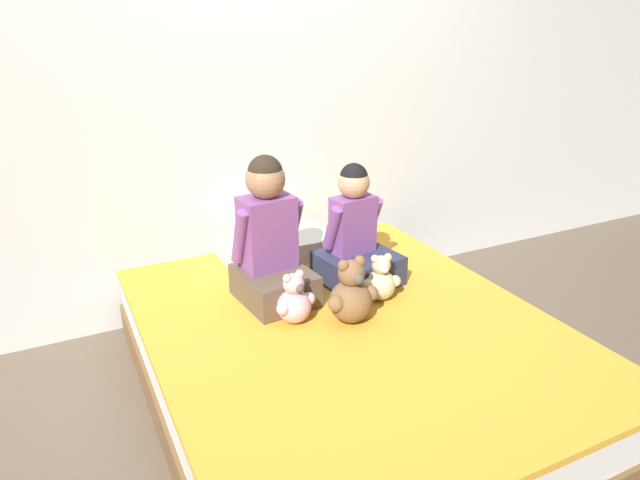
{
  "coord_description": "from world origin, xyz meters",
  "views": [
    {
      "loc": [
        -1.06,
        -1.86,
        1.63
      ],
      "look_at": [
        0.0,
        0.28,
        0.67
      ],
      "focal_mm": 32.0,
      "sensor_mm": 36.0,
      "label": 1
    }
  ],
  "objects_px": {
    "pillow_at_headboard": "(278,246)",
    "child_on_right": "(356,240)",
    "child_on_left": "(270,242)",
    "bed": "(348,361)",
    "teddy_bear_held_by_right_child": "(381,281)",
    "teddy_bear_held_by_left_child": "(294,301)",
    "teddy_bear_between_children": "(351,295)"
  },
  "relations": [
    {
      "from": "pillow_at_headboard",
      "to": "child_on_right",
      "type": "bearing_deg",
      "value": -62.75
    },
    {
      "from": "child_on_left",
      "to": "pillow_at_headboard",
      "type": "bearing_deg",
      "value": 58.37
    },
    {
      "from": "bed",
      "to": "child_on_left",
      "type": "bearing_deg",
      "value": 120.06
    },
    {
      "from": "bed",
      "to": "child_on_right",
      "type": "distance_m",
      "value": 0.59
    },
    {
      "from": "teddy_bear_held_by_right_child",
      "to": "bed",
      "type": "bearing_deg",
      "value": -141.64
    },
    {
      "from": "bed",
      "to": "pillow_at_headboard",
      "type": "height_order",
      "value": "pillow_at_headboard"
    },
    {
      "from": "child_on_left",
      "to": "pillow_at_headboard",
      "type": "height_order",
      "value": "child_on_left"
    },
    {
      "from": "bed",
      "to": "teddy_bear_held_by_left_child",
      "type": "xyz_separation_m",
      "value": [
        -0.21,
        0.11,
        0.29
      ]
    },
    {
      "from": "child_on_left",
      "to": "teddy_bear_between_children",
      "type": "bearing_deg",
      "value": -63.57
    },
    {
      "from": "child_on_right",
      "to": "child_on_left",
      "type": "bearing_deg",
      "value": 170.6
    },
    {
      "from": "bed",
      "to": "child_on_left",
      "type": "height_order",
      "value": "child_on_left"
    },
    {
      "from": "child_on_left",
      "to": "teddy_bear_between_children",
      "type": "height_order",
      "value": "child_on_left"
    },
    {
      "from": "teddy_bear_held_by_left_child",
      "to": "bed",
      "type": "bearing_deg",
      "value": -41.89
    },
    {
      "from": "teddy_bear_between_children",
      "to": "bed",
      "type": "bearing_deg",
      "value": -148.23
    },
    {
      "from": "child_on_right",
      "to": "teddy_bear_held_by_left_child",
      "type": "relative_size",
      "value": 2.51
    },
    {
      "from": "child_on_right",
      "to": "pillow_at_headboard",
      "type": "xyz_separation_m",
      "value": [
        -0.23,
        0.45,
        -0.16
      ]
    },
    {
      "from": "bed",
      "to": "teddy_bear_held_by_left_child",
      "type": "distance_m",
      "value": 0.38
    },
    {
      "from": "teddy_bear_held_by_right_child",
      "to": "pillow_at_headboard",
      "type": "bearing_deg",
      "value": 119.06
    },
    {
      "from": "teddy_bear_between_children",
      "to": "pillow_at_headboard",
      "type": "xyz_separation_m",
      "value": [
        -0.01,
        0.79,
        -0.07
      ]
    },
    {
      "from": "child_on_left",
      "to": "teddy_bear_between_children",
      "type": "relative_size",
      "value": 2.28
    },
    {
      "from": "bed",
      "to": "pillow_at_headboard",
      "type": "xyz_separation_m",
      "value": [
        0.0,
        0.8,
        0.25
      ]
    },
    {
      "from": "pillow_at_headboard",
      "to": "teddy_bear_held_by_right_child",
      "type": "bearing_deg",
      "value": -71.02
    },
    {
      "from": "child_on_left",
      "to": "teddy_bear_held_by_right_child",
      "type": "relative_size",
      "value": 2.99
    },
    {
      "from": "teddy_bear_held_by_left_child",
      "to": "teddy_bear_between_children",
      "type": "distance_m",
      "value": 0.24
    },
    {
      "from": "child_on_left",
      "to": "child_on_right",
      "type": "height_order",
      "value": "child_on_left"
    },
    {
      "from": "child_on_left",
      "to": "teddy_bear_held_by_left_child",
      "type": "xyz_separation_m",
      "value": [
        0.0,
        -0.26,
        -0.18
      ]
    },
    {
      "from": "child_on_right",
      "to": "teddy_bear_held_by_left_child",
      "type": "distance_m",
      "value": 0.51
    },
    {
      "from": "bed",
      "to": "teddy_bear_held_by_left_child",
      "type": "relative_size",
      "value": 8.53
    },
    {
      "from": "child_on_right",
      "to": "teddy_bear_held_by_left_child",
      "type": "bearing_deg",
      "value": -158.88
    },
    {
      "from": "teddy_bear_held_by_left_child",
      "to": "teddy_bear_between_children",
      "type": "relative_size",
      "value": 0.8
    },
    {
      "from": "teddy_bear_between_children",
      "to": "teddy_bear_held_by_right_child",
      "type": "bearing_deg",
      "value": 21.5
    },
    {
      "from": "child_on_right",
      "to": "pillow_at_headboard",
      "type": "relative_size",
      "value": 0.99
    }
  ]
}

